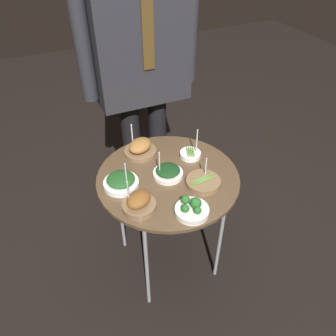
# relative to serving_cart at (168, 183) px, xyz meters

# --- Properties ---
(ground_plane) EXTENTS (8.00, 8.00, 0.00)m
(ground_plane) POSITION_rel_serving_cart_xyz_m (0.00, 0.00, -0.64)
(ground_plane) COLOR black
(serving_cart) EXTENTS (0.71, 0.71, 0.69)m
(serving_cart) POSITION_rel_serving_cart_xyz_m (0.00, 0.00, 0.00)
(serving_cart) COLOR brown
(serving_cart) RESTS_ON ground_plane
(bowl_spinach_front_center) EXTENTS (0.15, 0.15, 0.15)m
(bowl_spinach_front_center) POSITION_rel_serving_cart_xyz_m (-0.00, -0.00, 0.07)
(bowl_spinach_front_center) COLOR silver
(bowl_spinach_front_center) RESTS_ON serving_cart
(bowl_roast_center) EXTENTS (0.18, 0.17, 0.17)m
(bowl_roast_center) POSITION_rel_serving_cart_xyz_m (-0.06, 0.23, 0.08)
(bowl_roast_center) COLOR brown
(bowl_roast_center) RESTS_ON serving_cart
(bowl_roast_mid_left) EXTENTS (0.15, 0.15, 0.16)m
(bowl_roast_mid_left) POSITION_rel_serving_cart_xyz_m (-0.21, -0.15, 0.08)
(bowl_roast_mid_left) COLOR brown
(bowl_roast_mid_left) RESTS_ON serving_cart
(bowl_asparagus_back_right) EXTENTS (0.11, 0.11, 0.17)m
(bowl_asparagus_back_right) POSITION_rel_serving_cart_xyz_m (0.17, 0.10, 0.06)
(bowl_asparagus_back_right) COLOR white
(bowl_asparagus_back_right) RESTS_ON serving_cart
(bowl_asparagus_near_rim) EXTENTS (0.17, 0.17, 0.13)m
(bowl_asparagus_near_rim) POSITION_rel_serving_cart_xyz_m (0.13, -0.13, 0.06)
(bowl_asparagus_near_rim) COLOR brown
(bowl_asparagus_near_rim) RESTS_ON serving_cart
(bowl_spinach_front_left) EXTENTS (0.17, 0.17, 0.16)m
(bowl_spinach_front_left) POSITION_rel_serving_cart_xyz_m (-0.23, 0.02, 0.07)
(bowl_spinach_front_left) COLOR white
(bowl_spinach_front_left) RESTS_ON serving_cart
(bowl_broccoli_back_left) EXTENTS (0.15, 0.15, 0.08)m
(bowl_broccoli_back_left) POSITION_rel_serving_cart_xyz_m (-0.01, -0.27, 0.07)
(bowl_broccoli_back_left) COLOR silver
(bowl_broccoli_back_left) RESTS_ON serving_cart
(waiter_figure) EXTENTS (0.65, 0.25, 1.77)m
(waiter_figure) POSITION_rel_serving_cart_xyz_m (0.06, 0.48, 0.48)
(waiter_figure) COLOR black
(waiter_figure) RESTS_ON ground_plane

